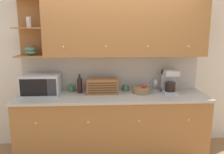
# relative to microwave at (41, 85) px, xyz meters

# --- Properties ---
(ground_plane) EXTENTS (24.00, 24.00, 0.00)m
(ground_plane) POSITION_rel_microwave_xyz_m (1.07, 0.24, -1.08)
(ground_plane) COLOR #9E754C
(wall_back) EXTENTS (5.24, 0.06, 2.60)m
(wall_back) POSITION_rel_microwave_xyz_m (1.07, 0.27, 0.22)
(wall_back) COLOR silver
(wall_back) RESTS_ON ground_plane
(counter_unit) EXTENTS (2.86, 0.68, 0.92)m
(counter_unit) POSITION_rel_microwave_xyz_m (1.07, -0.09, -0.61)
(counter_unit) COLOR #A36B38
(counter_unit) RESTS_ON ground_plane
(backsplash_panel) EXTENTS (2.84, 0.01, 0.57)m
(backsplash_panel) POSITION_rel_microwave_xyz_m (1.07, 0.24, 0.13)
(backsplash_panel) COLOR #B7B2A8
(backsplash_panel) RESTS_ON counter_unit
(upper_cabinets) EXTENTS (2.84, 0.37, 0.86)m
(upper_cabinets) POSITION_rel_microwave_xyz_m (1.24, 0.07, 0.85)
(upper_cabinets) COLOR #A36B38
(upper_cabinets) RESTS_ON backsplash_panel
(microwave) EXTENTS (0.55, 0.38, 0.31)m
(microwave) POSITION_rel_microwave_xyz_m (0.00, 0.00, 0.00)
(microwave) COLOR silver
(microwave) RESTS_ON counter_unit
(mug) EXTENTS (0.10, 0.09, 0.10)m
(mug) POSITION_rel_microwave_xyz_m (0.43, 0.17, -0.11)
(mug) COLOR #4C845B
(mug) RESTS_ON counter_unit
(wine_bottle) EXTENTS (0.08, 0.08, 0.30)m
(wine_bottle) POSITION_rel_microwave_xyz_m (0.57, 0.08, -0.02)
(wine_bottle) COLOR black
(wine_bottle) RESTS_ON counter_unit
(bread_box) EXTENTS (0.47, 0.25, 0.23)m
(bread_box) POSITION_rel_microwave_xyz_m (0.92, 0.03, -0.04)
(bread_box) COLOR #996033
(bread_box) RESTS_ON counter_unit
(mug_blue_second) EXTENTS (0.09, 0.08, 0.09)m
(mug_blue_second) POSITION_rel_microwave_xyz_m (1.30, 0.16, -0.11)
(mug_blue_second) COLOR #4C845B
(mug_blue_second) RESTS_ON counter_unit
(fruit_basket) EXTENTS (0.28, 0.28, 0.15)m
(fruit_basket) POSITION_rel_microwave_xyz_m (1.53, 0.01, -0.11)
(fruit_basket) COLOR #937047
(fruit_basket) RESTS_ON counter_unit
(wine_glass) EXTENTS (0.07, 0.07, 0.19)m
(wine_glass) POSITION_rel_microwave_xyz_m (1.78, 0.14, -0.03)
(wine_glass) COLOR silver
(wine_glass) RESTS_ON counter_unit
(coffee_maker) EXTENTS (0.21, 0.24, 0.36)m
(coffee_maker) POSITION_rel_microwave_xyz_m (1.98, 0.02, 0.03)
(coffee_maker) COLOR #B7B7BC
(coffee_maker) RESTS_ON counter_unit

